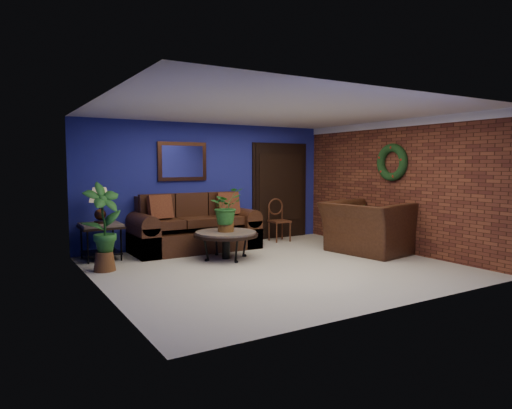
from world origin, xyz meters
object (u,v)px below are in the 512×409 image
coffee_table (226,235)px  sofa (194,231)px  armchair (368,227)px  table_lamp (100,201)px  side_chair (278,217)px  end_table (101,232)px

coffee_table → sofa: bearing=96.8°
armchair → table_lamp: bearing=57.0°
sofa → side_chair: size_ratio=2.63×
coffee_table → armchair: size_ratio=0.76×
table_lamp → sofa: bearing=1.4°
coffee_table → armchair: 2.70m
coffee_table → armchair: bearing=-19.1°
side_chair → armchair: size_ratio=0.62×
coffee_table → side_chair: (1.86, 1.14, 0.09)m
coffee_table → table_lamp: bearing=150.4°
sofa → side_chair: bearing=0.8°
sofa → table_lamp: 1.89m
end_table → table_lamp: bearing=0.0°
coffee_table → table_lamp: size_ratio=1.87×
side_chair → armchair: bearing=-67.7°
end_table → side_chair: 3.76m
coffee_table → end_table: 2.18m
sofa → armchair: bearing=-36.7°
coffee_table → table_lamp: 2.26m
sofa → armchair: sofa is taller
table_lamp → armchair: size_ratio=0.41×
table_lamp → side_chair: 3.80m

